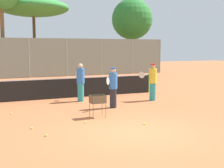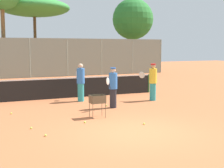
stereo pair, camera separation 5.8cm
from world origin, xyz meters
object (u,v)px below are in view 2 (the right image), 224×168
Objects in this scene: tennis_net at (69,87)px; player_yellow_shirt at (113,87)px; player_white_outfit at (153,81)px; ball_cart at (98,101)px; player_red_cap at (81,82)px.

player_yellow_shirt is (0.98, -3.41, 0.36)m from tennis_net.
player_white_outfit reaches higher than ball_cart.
ball_cart is at bearing 169.68° from player_red_cap.
tennis_net is 5.51× the size of player_yellow_shirt.
tennis_net is at bearing 86.26° from ball_cart.
player_red_cap is at bearing 81.47° from ball_cart.
player_red_cap reaches higher than player_yellow_shirt.
player_red_cap reaches higher than ball_cart.
tennis_net is at bearing -1.41° from player_white_outfit.
player_yellow_shirt reaches higher than ball_cart.
player_white_outfit is (3.57, -2.49, 0.39)m from tennis_net.
player_yellow_shirt is at bearing 48.64° from ball_cart.
tennis_net is 5.31× the size of player_white_outfit.
player_yellow_shirt is 1.99m from ball_cart.
player_white_outfit is 2.74m from player_yellow_shirt.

